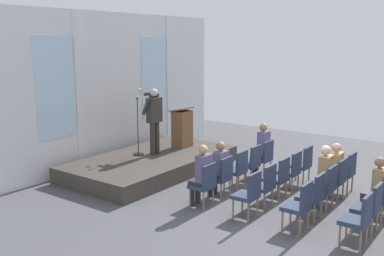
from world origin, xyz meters
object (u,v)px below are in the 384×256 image
object	(u,v)px
audience_r0_c1	(219,166)
chair_r2_c2	(326,185)
chair_r3_c2	(380,195)
chair_r0_c3	(252,162)
chair_r2_c1	(314,194)
chair_r3_c1	(370,205)
chair_r1_c1	(265,184)
audience_r2_c3	(334,168)
audience_r0_c0	(202,172)
chair_r2_c3	(337,177)
chair_r1_c3	(292,169)
lectern	(182,128)
chair_r0_c4	(264,156)
audience_r3_c2	(376,185)
chair_r1_c4	(303,163)
mic_stand	(138,143)
chair_r2_c0	(300,204)
chair_r0_c2	(238,168)
chair_r0_c0	(205,182)
chair_r3_c0	(359,217)
chair_r0_c1	(222,175)
chair_r1_c0	(249,192)
chair_r1_c2	(279,176)
chair_r2_c4	(347,170)
audience_r2_c2	(323,174)
speaker	(154,116)

from	to	relation	value
audience_r0_c1	chair_r2_c2	distance (m)	2.28
chair_r3_c2	chair_r0_c3	bearing A→B (deg)	77.98
chair_r2_c1	chair_r3_c1	bearing A→B (deg)	-90.00
chair_r1_c1	audience_r2_c3	size ratio (longest dim) A/B	0.74
audience_r0_c0	chair_r3_c2	size ratio (longest dim) A/B	1.41
audience_r0_c1	chair_r2_c3	world-z (taller)	audience_r0_c1
chair_r0_c3	chair_r1_c3	xyz separation A→B (m)	(0.00, -1.04, 0.00)
lectern	chair_r0_c4	xyz separation A→B (m)	(0.03, -2.62, -0.43)
chair_r0_c3	audience_r3_c2	distance (m)	3.12
audience_r0_c1	chair_r3_c2	bearing A→B (deg)	-78.29
chair_r1_c4	audience_r0_c1	bearing A→B (deg)	150.58
chair_r0_c3	chair_r1_c3	distance (m)	1.04
mic_stand	chair_r2_c0	xyz separation A→B (m)	(-1.20, -5.09, -0.22)
chair_r0_c2	chair_r3_c1	distance (m)	3.20
chair_r0_c0	chair_r3_c0	world-z (taller)	same
chair_r0_c1	chair_r0_c0	bearing A→B (deg)	180.00
chair_r2_c3	chair_r0_c4	bearing A→B (deg)	72.29
chair_r1_c0	chair_r2_c1	bearing A→B (deg)	-57.43
chair_r1_c2	chair_r2_c4	xyz separation A→B (m)	(1.33, -1.04, 0.00)
audience_r2_c2	chair_r1_c1	bearing A→B (deg)	124.66
audience_r2_c3	chair_r2_c0	bearing A→B (deg)	-177.60
chair_r2_c1	chair_r2_c3	xyz separation A→B (m)	(1.33, 0.00, 0.00)
mic_stand	chair_r2_c0	bearing A→B (deg)	-103.29
chair_r2_c2	audience_r2_c2	bearing A→B (deg)	90.00
chair_r0_c3	chair_r2_c0	world-z (taller)	same
audience_r0_c0	chair_r2_c1	distance (m)	2.28
chair_r3_c2	chair_r0_c2	bearing A→B (deg)	90.00
audience_r2_c2	chair_r2_c4	xyz separation A→B (m)	(1.33, -0.08, -0.21)
chair_r1_c4	chair_r0_c0	bearing A→B (deg)	158.62
speaker	chair_r2_c2	xyz separation A→B (m)	(-0.21, -4.81, -0.91)
chair_r3_c0	chair_r3_c2	size ratio (longest dim) A/B	1.00
chair_r0_c0	speaker	bearing A→B (deg)	60.48
chair_r0_c4	chair_r3_c0	distance (m)	4.11
chair_r1_c3	chair_r2_c3	xyz separation A→B (m)	(0.00, -1.04, 0.00)
audience_r0_c0	chair_r1_c2	world-z (taller)	audience_r0_c0
chair_r2_c3	chair_r3_c2	bearing A→B (deg)	-122.57
chair_r1_c0	chair_r2_c0	size ratio (longest dim) A/B	1.00
audience_r2_c2	lectern	bearing A→B (deg)	74.23
chair_r1_c0	chair_r1_c2	world-z (taller)	same
chair_r0_c1	chair_r1_c0	xyz separation A→B (m)	(-0.67, -1.04, 0.00)
chair_r0_c0	chair_r2_c4	world-z (taller)	same
chair_r3_c0	speaker	bearing A→B (deg)	75.24
chair_r3_c0	chair_r2_c0	bearing A→B (deg)	90.00
speaker	audience_r0_c1	bearing A→B (deg)	-108.36
chair_r1_c1	audience_r2_c3	distance (m)	1.65
chair_r1_c0	chair_r3_c1	size ratio (longest dim) A/B	1.00
chair_r2_c2	audience_r2_c2	xyz separation A→B (m)	(0.00, 0.08, 0.21)
chair_r1_c1	chair_r3_c0	distance (m)	2.19
audience_r2_c3	chair_r2_c4	bearing A→B (deg)	-7.17
chair_r1_c3	audience_r2_c2	xyz separation A→B (m)	(-0.67, -0.96, 0.21)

